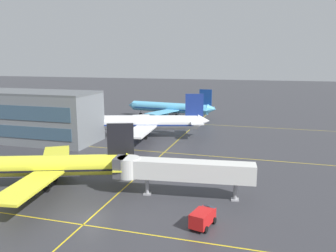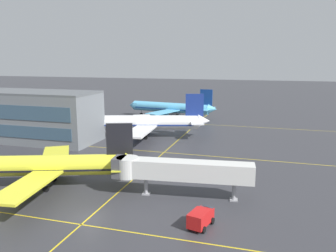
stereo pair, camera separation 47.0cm
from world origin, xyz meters
name	(u,v)px [view 1 (the left image)]	position (x,y,z in m)	size (l,w,h in m)	color
ground_plane	(91,218)	(0.00, 0.00, 0.00)	(600.00, 600.00, 0.00)	#333338
airliner_front_gate	(41,166)	(-12.54, 7.45, 3.45)	(31.51, 26.99, 10.11)	yellow
airliner_second_row	(140,123)	(-10.08, 44.62, 3.84)	(35.56, 30.33, 11.25)	white
airliner_third_row	(170,108)	(-10.82, 75.56, 3.48)	(32.82, 28.05, 10.21)	#5BB7E5
taxiway_markings	(164,152)	(0.00, 32.33, 0.00)	(116.37, 113.28, 0.01)	yellow
service_truck_red_van	(203,217)	(14.13, 1.69, 1.18)	(2.91, 4.42, 2.10)	red
jet_bridge	(174,170)	(8.27, 9.70, 4.06)	(20.70, 5.13, 5.58)	silver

